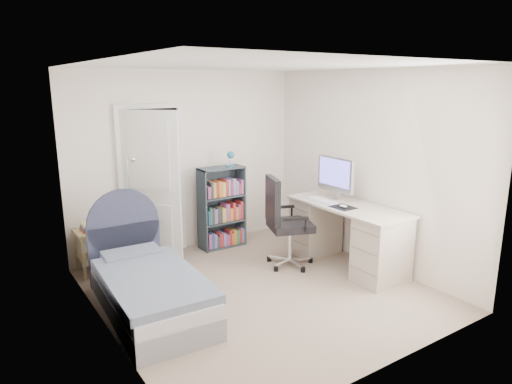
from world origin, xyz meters
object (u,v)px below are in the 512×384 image
office_chair (283,218)px  floor_lamp (133,220)px  bed (148,286)px  desk (346,232)px  bookcase (223,210)px  nightstand (94,240)px

office_chair → floor_lamp: bearing=142.7°
bed → desk: bearing=-6.1°
bookcase → office_chair: size_ratio=1.18×
nightstand → bookcase: bookcase is taller
bed → office_chair: (1.89, 0.17, 0.39)m
floor_lamp → desk: bearing=-36.0°
floor_lamp → bed: bearing=-103.7°
bed → floor_lamp: floor_lamp is taller
desk → office_chair: size_ratio=1.42×
floor_lamp → desk: floor_lamp is taller
nightstand → bed: bearing=-81.5°
bookcase → office_chair: 1.10m
floor_lamp → desk: 2.78m
bookcase → nightstand: bearing=177.4°
nightstand → desk: bearing=-29.8°
bed → office_chair: size_ratio=1.60×
office_chair → nightstand: bearing=151.2°
bookcase → office_chair: bearing=-75.1°
office_chair → bed: bearing=-174.9°
nightstand → floor_lamp: 0.55m
nightstand → office_chair: (2.08, -1.14, 0.22)m
office_chair → desk: bearing=-32.8°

